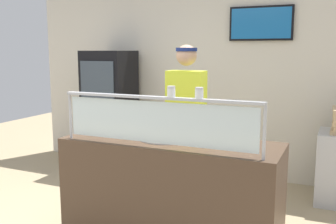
% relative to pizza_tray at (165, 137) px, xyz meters
% --- Properties ---
extents(ground_plane, '(12.00, 12.00, 0.00)m').
position_rel_pizza_tray_xyz_m(ground_plane, '(0.07, 0.63, -0.97)').
color(ground_plane, tan).
rests_on(ground_plane, ground).
extents(shop_rear_unit, '(6.25, 0.13, 2.70)m').
position_rel_pizza_tray_xyz_m(shop_rear_unit, '(0.07, 2.13, 0.39)').
color(shop_rear_unit, silver).
rests_on(shop_rear_unit, ground).
extents(serving_counter, '(1.85, 0.66, 0.95)m').
position_rel_pizza_tray_xyz_m(serving_counter, '(0.07, -0.03, -0.49)').
color(serving_counter, '#4C3828').
rests_on(serving_counter, ground).
extents(sneeze_guard, '(1.67, 0.06, 0.41)m').
position_rel_pizza_tray_xyz_m(sneeze_guard, '(0.07, -0.31, 0.24)').
color(sneeze_guard, '#B2B5BC').
rests_on(sneeze_guard, serving_counter).
extents(pizza_tray, '(0.44, 0.44, 0.04)m').
position_rel_pizza_tray_xyz_m(pizza_tray, '(0.00, 0.00, 0.00)').
color(pizza_tray, '#9EA0A8').
rests_on(pizza_tray, serving_counter).
extents(pizza_server, '(0.15, 0.29, 0.01)m').
position_rel_pizza_tray_xyz_m(pizza_server, '(0.02, -0.02, 0.02)').
color(pizza_server, '#ADAFB7').
rests_on(pizza_server, pizza_tray).
extents(parmesan_shaker, '(0.06, 0.06, 0.08)m').
position_rel_pizza_tray_xyz_m(parmesan_shaker, '(0.19, -0.31, 0.43)').
color(parmesan_shaker, white).
rests_on(parmesan_shaker, sneeze_guard).
extents(pepper_flake_shaker, '(0.06, 0.06, 0.08)m').
position_rel_pizza_tray_xyz_m(pepper_flake_shaker, '(0.42, -0.31, 0.43)').
color(pepper_flake_shaker, white).
rests_on(pepper_flake_shaker, sneeze_guard).
extents(worker_figure, '(0.41, 0.50, 1.76)m').
position_rel_pizza_tray_xyz_m(worker_figure, '(-0.08, 0.69, 0.04)').
color(worker_figure, '#23232D').
rests_on(worker_figure, ground).
extents(drink_fridge, '(0.62, 0.61, 1.70)m').
position_rel_pizza_tray_xyz_m(drink_fridge, '(-1.64, 1.68, -0.12)').
color(drink_fridge, black).
rests_on(drink_fridge, ground).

